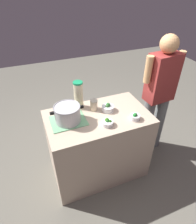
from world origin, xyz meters
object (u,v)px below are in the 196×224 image
mason_jar (94,105)px  lemonade_pitcher (79,95)px  broccoli_bowl_center (108,108)px  broccoli_bowl_back (108,123)px  person_cook (159,95)px  broccoli_bowl_front (135,117)px  cooking_pot (67,113)px

mason_jar → lemonade_pitcher: bearing=139.8°
broccoli_bowl_center → broccoli_bowl_back: (-0.10, -0.23, -0.01)m
lemonade_pitcher → broccoli_bowl_back: (0.17, -0.40, -0.13)m
mason_jar → person_cook: bearing=-0.8°
broccoli_bowl_front → broccoli_bowl_back: bearing=176.5°
mason_jar → broccoli_bowl_back: mason_jar is taller
lemonade_pitcher → broccoli_bowl_front: (0.46, -0.42, -0.13)m
lemonade_pitcher → broccoli_bowl_front: lemonade_pitcher is taller
cooking_pot → broccoli_bowl_back: bearing=-30.2°
broccoli_bowl_center → person_cook: person_cook is taller
cooking_pot → broccoli_bowl_center: bearing=3.1°
broccoli_bowl_center → broccoli_bowl_back: 0.25m
cooking_pot → broccoli_bowl_center: cooking_pot is taller
mason_jar → broccoli_bowl_back: bearing=-83.1°
broccoli_bowl_front → broccoli_bowl_back: size_ratio=0.92×
broccoli_bowl_center → person_cook: size_ratio=0.08×
lemonade_pitcher → person_cook: 0.99m
broccoli_bowl_front → broccoli_bowl_back: (-0.30, 0.02, -0.00)m
broccoli_bowl_center → lemonade_pitcher: bearing=146.9°
lemonade_pitcher → person_cook: size_ratio=0.20×
person_cook → broccoli_bowl_back: bearing=-160.8°
cooking_pot → person_cook: size_ratio=0.21×
broccoli_bowl_center → broccoli_bowl_back: broccoli_bowl_center is taller
broccoli_bowl_front → broccoli_bowl_center: bearing=128.4°
broccoli_bowl_center → person_cook: bearing=4.5°
broccoli_bowl_front → broccoli_bowl_center: (-0.19, 0.24, 0.01)m
mason_jar → broccoli_bowl_center: size_ratio=0.91×
lemonade_pitcher → person_cook: person_cook is taller
broccoli_bowl_front → person_cook: size_ratio=0.07×
broccoli_bowl_front → broccoli_bowl_back: broccoli_bowl_front is taller
mason_jar → broccoli_bowl_center: bearing=-25.4°
cooking_pot → mason_jar: (0.31, 0.09, -0.04)m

